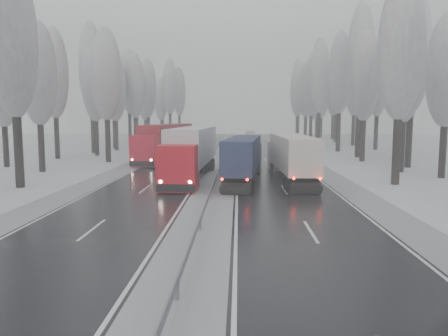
# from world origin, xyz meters

# --- Properties ---
(carriageway_right) EXTENTS (7.50, 200.00, 0.03)m
(carriageway_right) POSITION_xyz_m (5.25, 30.00, 0.01)
(carriageway_right) COLOR black
(carriageway_right) RESTS_ON ground
(carriageway_left) EXTENTS (7.50, 200.00, 0.03)m
(carriageway_left) POSITION_xyz_m (-5.25, 30.00, 0.01)
(carriageway_left) COLOR black
(carriageway_left) RESTS_ON ground
(median_slush) EXTENTS (3.00, 200.00, 0.04)m
(median_slush) POSITION_xyz_m (0.00, 30.00, 0.02)
(median_slush) COLOR #A2A5AA
(median_slush) RESTS_ON ground
(shoulder_right) EXTENTS (2.40, 200.00, 0.04)m
(shoulder_right) POSITION_xyz_m (10.20, 30.00, 0.02)
(shoulder_right) COLOR #A2A5AA
(shoulder_right) RESTS_ON ground
(shoulder_left) EXTENTS (2.40, 200.00, 0.04)m
(shoulder_left) POSITION_xyz_m (-10.20, 30.00, 0.02)
(shoulder_left) COLOR #A2A5AA
(shoulder_left) RESTS_ON ground
(median_guardrail) EXTENTS (0.12, 200.00, 0.76)m
(median_guardrail) POSITION_xyz_m (0.00, 29.99, 0.60)
(median_guardrail) COLOR slate
(median_guardrail) RESTS_ON ground
(tree_18) EXTENTS (3.60, 3.60, 16.58)m
(tree_18) POSITION_xyz_m (14.51, 27.03, 10.70)
(tree_18) COLOR black
(tree_18) RESTS_ON ground
(tree_19) EXTENTS (3.60, 3.60, 14.57)m
(tree_19) POSITION_xyz_m (20.02, 31.03, 9.42)
(tree_19) COLOR black
(tree_19) RESTS_ON ground
(tree_20) EXTENTS (3.60, 3.60, 15.71)m
(tree_20) POSITION_xyz_m (17.90, 35.17, 10.14)
(tree_20) COLOR black
(tree_20) RESTS_ON ground
(tree_21) EXTENTS (3.60, 3.60, 18.62)m
(tree_21) POSITION_xyz_m (20.12, 39.17, 12.00)
(tree_21) COLOR black
(tree_21) RESTS_ON ground
(tree_22) EXTENTS (3.60, 3.60, 15.86)m
(tree_22) POSITION_xyz_m (17.02, 45.60, 10.24)
(tree_22) COLOR black
(tree_22) RESTS_ON ground
(tree_23) EXTENTS (3.60, 3.60, 13.55)m
(tree_23) POSITION_xyz_m (23.31, 49.60, 8.77)
(tree_23) COLOR black
(tree_23) RESTS_ON ground
(tree_24) EXTENTS (3.60, 3.60, 20.49)m
(tree_24) POSITION_xyz_m (17.90, 51.02, 13.19)
(tree_24) COLOR black
(tree_24) RESTS_ON ground
(tree_25) EXTENTS (3.60, 3.60, 19.44)m
(tree_25) POSITION_xyz_m (24.81, 55.02, 12.52)
(tree_25) COLOR black
(tree_25) RESTS_ON ground
(tree_26) EXTENTS (3.60, 3.60, 18.78)m
(tree_26) POSITION_xyz_m (17.56, 61.27, 12.10)
(tree_26) COLOR black
(tree_26) RESTS_ON ground
(tree_27) EXTENTS (3.60, 3.60, 17.62)m
(tree_27) POSITION_xyz_m (24.72, 65.27, 11.36)
(tree_27) COLOR black
(tree_27) RESTS_ON ground
(tree_28) EXTENTS (3.60, 3.60, 19.62)m
(tree_28) POSITION_xyz_m (16.34, 71.95, 12.64)
(tree_28) COLOR black
(tree_28) RESTS_ON ground
(tree_29) EXTENTS (3.60, 3.60, 18.11)m
(tree_29) POSITION_xyz_m (23.71, 75.95, 11.67)
(tree_29) COLOR black
(tree_29) RESTS_ON ground
(tree_30) EXTENTS (3.60, 3.60, 17.86)m
(tree_30) POSITION_xyz_m (16.56, 81.70, 11.52)
(tree_30) COLOR black
(tree_30) RESTS_ON ground
(tree_31) EXTENTS (3.60, 3.60, 18.58)m
(tree_31) POSITION_xyz_m (22.48, 85.70, 11.97)
(tree_31) COLOR black
(tree_31) RESTS_ON ground
(tree_32) EXTENTS (3.60, 3.60, 17.33)m
(tree_32) POSITION_xyz_m (16.63, 89.21, 11.18)
(tree_32) COLOR black
(tree_32) RESTS_ON ground
(tree_33) EXTENTS (3.60, 3.60, 14.33)m
(tree_33) POSITION_xyz_m (19.77, 93.21, 9.26)
(tree_33) COLOR black
(tree_33) RESTS_ON ground
(tree_34) EXTENTS (3.60, 3.60, 17.63)m
(tree_34) POSITION_xyz_m (15.73, 96.32, 11.37)
(tree_34) COLOR black
(tree_34) RESTS_ON ground
(tree_35) EXTENTS (3.60, 3.60, 18.25)m
(tree_35) POSITION_xyz_m (24.94, 100.32, 11.77)
(tree_35) COLOR black
(tree_35) RESTS_ON ground
(tree_36) EXTENTS (3.60, 3.60, 20.23)m
(tree_36) POSITION_xyz_m (17.04, 106.16, 13.02)
(tree_36) COLOR black
(tree_36) RESTS_ON ground
(tree_37) EXTENTS (3.60, 3.60, 16.37)m
(tree_37) POSITION_xyz_m (24.02, 110.16, 10.56)
(tree_37) COLOR black
(tree_37) RESTS_ON ground
(tree_38) EXTENTS (3.60, 3.60, 17.97)m
(tree_38) POSITION_xyz_m (18.73, 116.73, 11.59)
(tree_38) COLOR black
(tree_38) RESTS_ON ground
(tree_39) EXTENTS (3.60, 3.60, 16.19)m
(tree_39) POSITION_xyz_m (21.55, 120.73, 10.45)
(tree_39) COLOR black
(tree_39) RESTS_ON ground
(tree_58) EXTENTS (3.60, 3.60, 17.21)m
(tree_58) POSITION_xyz_m (-15.13, 24.57, 11.10)
(tree_58) COLOR black
(tree_58) RESTS_ON ground
(tree_60) EXTENTS (3.60, 3.60, 14.84)m
(tree_60) POSITION_xyz_m (-17.75, 34.20, 9.59)
(tree_60) COLOR black
(tree_60) RESTS_ON ground
(tree_61) EXTENTS (3.60, 3.60, 13.95)m
(tree_61) POSITION_xyz_m (-23.52, 38.20, 9.02)
(tree_61) COLOR black
(tree_61) RESTS_ON ground
(tree_62) EXTENTS (3.60, 3.60, 16.04)m
(tree_62) POSITION_xyz_m (-13.94, 43.73, 10.36)
(tree_62) COLOR black
(tree_62) RESTS_ON ground
(tree_63) EXTENTS (3.60, 3.60, 16.88)m
(tree_63) POSITION_xyz_m (-21.85, 47.73, 10.89)
(tree_63) COLOR black
(tree_63) RESTS_ON ground
(tree_64) EXTENTS (3.60, 3.60, 15.42)m
(tree_64) POSITION_xyz_m (-18.26, 52.71, 9.96)
(tree_64) COLOR black
(tree_64) RESTS_ON ground
(tree_65) EXTENTS (3.60, 3.60, 19.48)m
(tree_65) POSITION_xyz_m (-20.05, 56.71, 12.55)
(tree_65) COLOR black
(tree_65) RESTS_ON ground
(tree_66) EXTENTS (3.60, 3.60, 15.23)m
(tree_66) POSITION_xyz_m (-18.16, 62.35, 9.84)
(tree_66) COLOR black
(tree_66) RESTS_ON ground
(tree_67) EXTENTS (3.60, 3.60, 17.09)m
(tree_67) POSITION_xyz_m (-19.54, 66.35, 11.03)
(tree_67) COLOR black
(tree_67) RESTS_ON ground
(tree_68) EXTENTS (3.60, 3.60, 16.65)m
(tree_68) POSITION_xyz_m (-16.58, 69.11, 10.75)
(tree_68) COLOR black
(tree_68) RESTS_ON ground
(tree_69) EXTENTS (3.60, 3.60, 19.35)m
(tree_69) POSITION_xyz_m (-21.42, 73.11, 12.46)
(tree_69) COLOR black
(tree_69) RESTS_ON ground
(tree_70) EXTENTS (3.60, 3.60, 17.09)m
(tree_70) POSITION_xyz_m (-16.33, 79.19, 11.03)
(tree_70) COLOR black
(tree_70) RESTS_ON ground
(tree_71) EXTENTS (3.60, 3.60, 19.61)m
(tree_71) POSITION_xyz_m (-21.09, 83.19, 12.63)
(tree_71) COLOR black
(tree_71) RESTS_ON ground
(tree_72) EXTENTS (3.60, 3.60, 15.11)m
(tree_72) POSITION_xyz_m (-18.93, 88.54, 9.76)
(tree_72) COLOR black
(tree_72) RESTS_ON ground
(tree_73) EXTENTS (3.60, 3.60, 17.22)m
(tree_73) POSITION_xyz_m (-21.82, 92.54, 11.11)
(tree_73) COLOR black
(tree_73) RESTS_ON ground
(tree_74) EXTENTS (3.60, 3.60, 19.68)m
(tree_74) POSITION_xyz_m (-15.07, 99.33, 12.67)
(tree_74) COLOR black
(tree_74) RESTS_ON ground
(tree_75) EXTENTS (3.60, 3.60, 18.60)m
(tree_75) POSITION_xyz_m (-24.20, 103.33, 11.99)
(tree_75) COLOR black
(tree_75) RESTS_ON ground
(tree_76) EXTENTS (3.60, 3.60, 18.55)m
(tree_76) POSITION_xyz_m (-14.05, 108.72, 11.95)
(tree_76) COLOR black
(tree_76) RESTS_ON ground
(tree_77) EXTENTS (3.60, 3.60, 14.32)m
(tree_77) POSITION_xyz_m (-19.66, 112.72, 9.26)
(tree_77) COLOR black
(tree_77) RESTS_ON ground
(tree_78) EXTENTS (3.60, 3.60, 19.55)m
(tree_78) POSITION_xyz_m (-17.56, 115.31, 12.59)
(tree_78) COLOR black
(tree_78) RESTS_ON ground
(tree_79) EXTENTS (3.60, 3.60, 17.07)m
(tree_79) POSITION_xyz_m (-20.33, 119.31, 11.01)
(tree_79) COLOR black
(tree_79) RESTS_ON ground
(truck_blue_box) EXTENTS (3.66, 14.63, 3.72)m
(truck_blue_box) POSITION_xyz_m (2.29, 28.59, 2.17)
(truck_blue_box) COLOR navy
(truck_blue_box) RESTS_ON ground
(truck_cream_box) EXTENTS (2.88, 15.28, 3.90)m
(truck_cream_box) POSITION_xyz_m (6.22, 28.80, 2.28)
(truck_cream_box) COLOR #A8A095
(truck_cream_box) RESTS_ON ground
(box_truck_distant) EXTENTS (2.11, 6.67, 2.48)m
(box_truck_distant) POSITION_xyz_m (4.33, 85.26, 1.27)
(box_truck_distant) COLOR silver
(box_truck_distant) RESTS_ON ground
(truck_red_white) EXTENTS (3.40, 17.57, 4.48)m
(truck_red_white) POSITION_xyz_m (-2.30, 29.69, 2.62)
(truck_red_white) COLOR red
(truck_red_white) RESTS_ON ground
(truck_red_red) EXTENTS (5.15, 17.74, 4.51)m
(truck_red_red) POSITION_xyz_m (-7.28, 45.13, 2.63)
(truck_red_red) COLOR red
(truck_red_red) RESTS_ON ground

